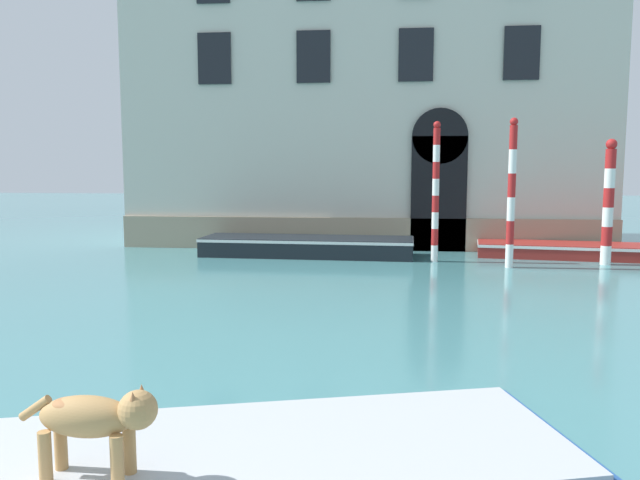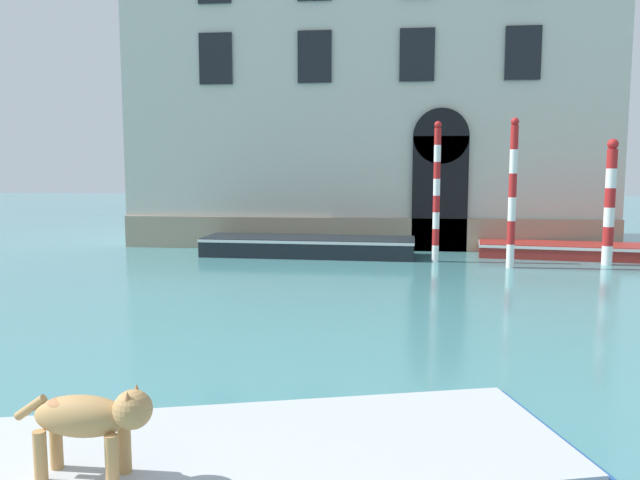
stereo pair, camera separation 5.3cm
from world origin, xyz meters
name	(u,v)px [view 1 (the left image)]	position (x,y,z in m)	size (l,w,h in m)	color
palazzo_left	(368,4)	(2.14, 22.74, 8.24)	(15.56, 6.13, 16.50)	beige
dog_on_deck	(96,418)	(0.90, 3.99, 0.94)	(0.96, 0.29, 0.64)	tan
boat_moored_near_palazzo	(307,246)	(0.55, 18.28, 0.29)	(6.26, 1.99, 0.55)	black
boat_moored_far	(589,251)	(8.66, 18.61, 0.22)	(6.36, 2.40, 0.41)	maroon
mooring_pole_0	(608,202)	(8.71, 17.39, 1.69)	(0.28, 0.28, 3.34)	white
mooring_pole_1	(436,192)	(4.19, 17.49, 1.93)	(0.19, 0.19, 3.83)	white
mooring_pole_2	(511,193)	(6.05, 16.65, 1.94)	(0.21, 0.21, 3.85)	white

